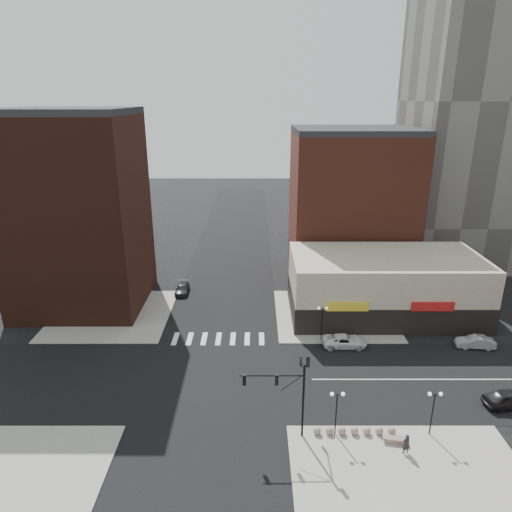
{
  "coord_description": "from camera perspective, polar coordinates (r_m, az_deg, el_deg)",
  "views": [
    {
      "loc": [
        4.34,
        -39.38,
        27.09
      ],
      "look_at": [
        4.34,
        6.47,
        11.0
      ],
      "focal_mm": 32.0,
      "sensor_mm": 36.0,
      "label": 1
    }
  ],
  "objects": [
    {
      "name": "silver_sedan",
      "position": [
        58.33,
        25.71,
        -9.66
      ],
      "size": [
        4.35,
        1.88,
        1.39
      ],
      "primitive_type": "imported",
      "rotation": [
        0.0,
        0.0,
        -1.67
      ],
      "color": "#A3A3A8",
      "rests_on": "ground"
    },
    {
      "name": "street_lamp_se_a",
      "position": [
        39.94,
        10.08,
        -17.58
      ],
      "size": [
        1.22,
        0.32,
        4.16
      ],
      "color": "black",
      "rests_on": "sidewalk_se"
    },
    {
      "name": "traffic_signal",
      "position": [
        38.64,
        4.47,
        -15.66
      ],
      "size": [
        5.59,
        3.09,
        7.77
      ],
      "color": "black",
      "rests_on": "ground"
    },
    {
      "name": "dark_sedan_north",
      "position": [
        67.32,
        -9.2,
        -4.06
      ],
      "size": [
        1.9,
        4.5,
        1.3
      ],
      "primitive_type": "imported",
      "rotation": [
        0.0,
        0.0,
        0.02
      ],
      "color": "black",
      "rests_on": "ground"
    },
    {
      "name": "pedestrian",
      "position": [
        40.94,
        18.25,
        -21.4
      ],
      "size": [
        0.73,
        0.56,
        1.77
      ],
      "primitive_type": "imported",
      "rotation": [
        0.0,
        0.0,
        3.37
      ],
      "color": "#242227",
      "rests_on": "sidewalk_se"
    },
    {
      "name": "building_nw_low",
      "position": [
        84.56,
        -25.49,
        2.98
      ],
      "size": [
        20.0,
        18.0,
        12.0
      ],
      "primitive_type": "cube",
      "color": "#3C1C13",
      "rests_on": "ground"
    },
    {
      "name": "road_ns",
      "position": [
        47.99,
        -5.37,
        -15.11
      ],
      "size": [
        14.0,
        200.0,
        0.02
      ],
      "primitive_type": "cube",
      "color": "black",
      "rests_on": "ground"
    },
    {
      "name": "building_ne_midrise",
      "position": [
        72.24,
        11.78,
        6.06
      ],
      "size": [
        18.0,
        15.0,
        22.0
      ],
      "primitive_type": "cube",
      "color": "brown",
      "rests_on": "ground"
    },
    {
      "name": "building_nw",
      "position": [
        64.09,
        -21.44,
        4.83
      ],
      "size": [
        16.0,
        15.0,
        25.0
      ],
      "primitive_type": "cube",
      "color": "#3C1C13",
      "rests_on": "ground"
    },
    {
      "name": "stone_bench",
      "position": [
        42.05,
        16.98,
        -21.13
      ],
      "size": [
        2.05,
        0.95,
        0.46
      ],
      "rotation": [
        0.0,
        0.0,
        -0.18
      ],
      "color": "#916D64",
      "rests_on": "sidewalk_se"
    },
    {
      "name": "sidewalk_ne",
      "position": [
        61.13,
        9.65,
        -7.2
      ],
      "size": [
        15.0,
        15.0,
        0.12
      ],
      "primitive_type": "cube",
      "color": "gray",
      "rests_on": "ground"
    },
    {
      "name": "building_ne_row",
      "position": [
        61.65,
        15.72,
        -4.13
      ],
      "size": [
        24.2,
        12.2,
        8.0
      ],
      "color": "beige",
      "rests_on": "ground"
    },
    {
      "name": "bollard_row",
      "position": [
        42.0,
        12.2,
        -20.56
      ],
      "size": [
        6.96,
        0.66,
        0.66
      ],
      "color": "#A0806E",
      "rests_on": "sidewalk_se"
    },
    {
      "name": "sidewalk_se",
      "position": [
        38.87,
        19.52,
        -26.1
      ],
      "size": [
        18.0,
        14.0,
        0.12
      ],
      "primitive_type": "cube",
      "color": "gray",
      "rests_on": "ground"
    },
    {
      "name": "street_lamp_se_b",
      "position": [
        42.03,
        21.36,
        -16.68
      ],
      "size": [
        1.22,
        0.32,
        4.16
      ],
      "color": "black",
      "rests_on": "sidewalk_se"
    },
    {
      "name": "ground",
      "position": [
        47.99,
        -5.37,
        -15.12
      ],
      "size": [
        240.0,
        240.0,
        0.0
      ],
      "primitive_type": "plane",
      "color": "black",
      "rests_on": "ground"
    },
    {
      "name": "white_suv",
      "position": [
        53.89,
        11.0,
        -10.38
      ],
      "size": [
        5.06,
        2.39,
        1.4
      ],
      "primitive_type": "imported",
      "rotation": [
        0.0,
        0.0,
        1.59
      ],
      "color": "white",
      "rests_on": "ground"
    },
    {
      "name": "dark_sedan_east",
      "position": [
        49.78,
        29.15,
        -15.29
      ],
      "size": [
        4.98,
        2.46,
        1.63
      ],
      "primitive_type": "imported",
      "rotation": [
        0.0,
        0.0,
        1.69
      ],
      "color": "black",
      "rests_on": "ground"
    },
    {
      "name": "sidewalk_nw",
      "position": [
        63.15,
        -17.49,
        -6.97
      ],
      "size": [
        15.0,
        15.0,
        0.12
      ],
      "primitive_type": "cube",
      "color": "gray",
      "rests_on": "ground"
    },
    {
      "name": "street_lamp_ne",
      "position": [
        53.57,
        8.29,
        -7.26
      ],
      "size": [
        1.22,
        0.32,
        4.16
      ],
      "color": "black",
      "rests_on": "sidewalk_ne"
    },
    {
      "name": "road_ew",
      "position": [
        47.99,
        -5.37,
        -15.11
      ],
      "size": [
        200.0,
        14.0,
        0.02
      ],
      "primitive_type": "cube",
      "color": "black",
      "rests_on": "ground"
    }
  ]
}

